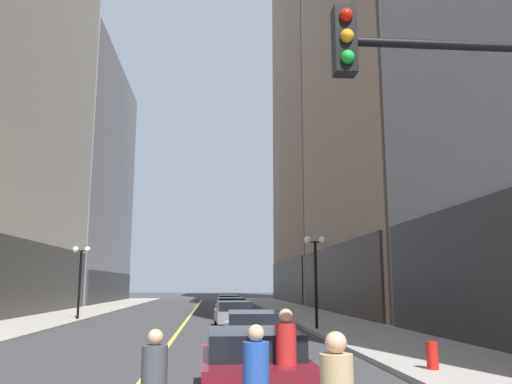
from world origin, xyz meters
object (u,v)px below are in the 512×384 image
object	(u,v)px
car_red	(231,307)
street_lamp_right_mid	(315,261)
pedestrian_in_blue_hoodie	(256,381)
street_lamp_left_far	(81,266)
car_blue	(228,303)
pedestrian_in_red_jacket	(286,354)
pedestrian_with_orange_bag	(154,382)
fire_hydrant_right	(432,359)
car_maroon	(252,362)
car_grey	(233,313)
car_silver	(256,331)

from	to	relation	value
car_red	street_lamp_right_mid	size ratio (longest dim) A/B	1.01
pedestrian_in_blue_hoodie	street_lamp_left_far	xyz separation A→B (m)	(-8.55, 25.17, 2.29)
street_lamp_right_mid	car_red	bearing A→B (deg)	111.34
pedestrian_in_blue_hoodie	car_blue	bearing A→B (deg)	88.93
car_blue	pedestrian_in_red_jacket	xyz separation A→B (m)	(0.00, -32.66, 0.32)
pedestrian_with_orange_bag	pedestrian_in_blue_hoodie	distance (m)	1.34
pedestrian_in_red_jacket	pedestrian_in_blue_hoodie	size ratio (longest dim) A/B	1.07
pedestrian_with_orange_bag	fire_hydrant_right	world-z (taller)	pedestrian_with_orange_bag
street_lamp_left_far	car_red	bearing A→B (deg)	10.23
car_maroon	car_blue	size ratio (longest dim) A/B	0.90
car_red	pedestrian_in_blue_hoodie	size ratio (longest dim) A/B	2.69
car_blue	fire_hydrant_right	bearing A→B (deg)	-81.90
car_grey	street_lamp_right_mid	world-z (taller)	street_lamp_right_mid
car_blue	pedestrian_with_orange_bag	world-z (taller)	pedestrian_with_orange_bag
pedestrian_in_red_jacket	fire_hydrant_right	bearing A→B (deg)	43.11
car_blue	street_lamp_right_mid	bearing A→B (deg)	-78.14
car_red	pedestrian_with_orange_bag	distance (m)	26.60
car_blue	pedestrian_in_blue_hoodie	distance (m)	34.53
pedestrian_in_blue_hoodie	pedestrian_in_red_jacket	bearing A→B (deg)	70.83
pedestrian_in_red_jacket	street_lamp_left_far	distance (m)	25.15
car_grey	pedestrian_in_red_jacket	size ratio (longest dim) A/B	2.36
pedestrian_in_red_jacket	pedestrian_in_blue_hoodie	bearing A→B (deg)	-109.17
street_lamp_right_mid	fire_hydrant_right	xyz separation A→B (m)	(0.50, -11.67, -2.86)
car_maroon	fire_hydrant_right	bearing A→B (deg)	28.27
car_silver	pedestrian_in_red_jacket	xyz separation A→B (m)	(-0.15, -7.98, 0.31)
pedestrian_with_orange_bag	street_lamp_left_far	distance (m)	26.02
street_lamp_left_far	car_maroon	bearing A→B (deg)	-68.25
car_blue	fire_hydrant_right	world-z (taller)	car_blue
car_grey	fire_hydrant_right	bearing A→B (deg)	-73.18
car_maroon	street_lamp_right_mid	distance (m)	14.91
pedestrian_in_red_jacket	fire_hydrant_right	world-z (taller)	pedestrian_in_red_jacket
car_maroon	fire_hydrant_right	distance (m)	5.18
pedestrian_in_blue_hoodie	street_lamp_left_far	world-z (taller)	street_lamp_left_far
car_silver	pedestrian_with_orange_bag	world-z (taller)	pedestrian_with_orange_bag
car_silver	pedestrian_in_red_jacket	world-z (taller)	pedestrian_in_red_jacket
car_silver	car_grey	xyz separation A→B (m)	(-0.32, 10.01, -0.01)
car_red	pedestrian_in_red_jacket	size ratio (longest dim) A/B	2.52
car_silver	street_lamp_right_mid	distance (m)	8.66
car_maroon	car_silver	bearing A→B (deg)	84.78
car_grey	car_blue	xyz separation A→B (m)	(0.17, 14.67, 0.00)
pedestrian_with_orange_bag	street_lamp_left_far	xyz separation A→B (m)	(-7.24, 24.89, 2.34)
pedestrian_with_orange_bag	fire_hydrant_right	size ratio (longest dim) A/B	1.98
car_maroon	car_silver	distance (m)	6.62
car_maroon	pedestrian_in_red_jacket	world-z (taller)	pedestrian_in_red_jacket
car_silver	street_lamp_left_far	bearing A→B (deg)	121.39
pedestrian_with_orange_bag	street_lamp_left_far	size ratio (longest dim) A/B	0.36
car_red	car_silver	bearing A→B (deg)	-89.20
car_blue	pedestrian_with_orange_bag	size ratio (longest dim) A/B	2.85
car_red	pedestrian_in_red_jacket	bearing A→B (deg)	-89.79
car_red	street_lamp_left_far	bearing A→B (deg)	-169.77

